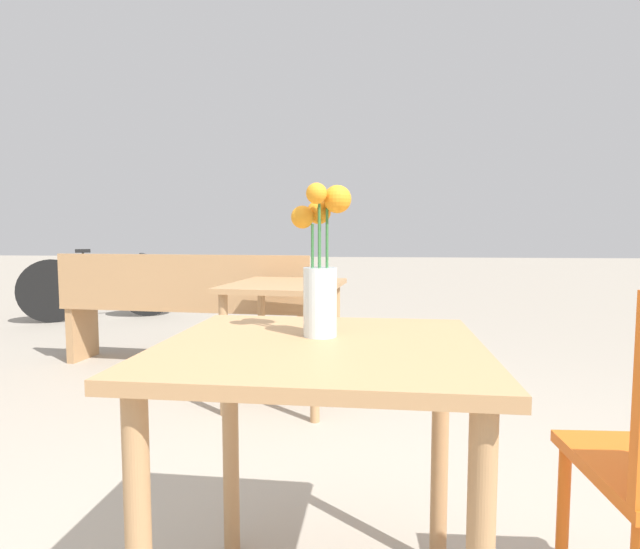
{
  "coord_description": "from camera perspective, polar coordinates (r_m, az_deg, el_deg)",
  "views": [
    {
      "loc": [
        0.11,
        -1.16,
        1.0
      ],
      "look_at": [
        -0.01,
        0.07,
        0.9
      ],
      "focal_mm": 28.0,
      "sensor_mm": 36.0,
      "label": 1
    }
  ],
  "objects": [
    {
      "name": "flower_vase",
      "position": [
        1.24,
        0.07,
        0.21
      ],
      "size": [
        0.15,
        0.12,
        0.38
      ],
      "color": "silver",
      "rests_on": "table_front"
    },
    {
      "name": "bench_near",
      "position": [
        3.87,
        -15.22,
        -3.27
      ],
      "size": [
        1.97,
        0.51,
        0.85
      ],
      "color": "tan",
      "rests_on": "ground_plane"
    },
    {
      "name": "bicycle",
      "position": [
        6.35,
        -23.64,
        -1.37
      ],
      "size": [
        1.52,
        0.93,
        0.82
      ],
      "color": "black",
      "rests_on": "ground_plane"
    },
    {
      "name": "table_back",
      "position": [
        3.0,
        -4.06,
        -3.38
      ],
      "size": [
        0.71,
        0.84,
        0.71
      ],
      "color": "tan",
      "rests_on": "ground_plane"
    },
    {
      "name": "table_front",
      "position": [
        1.23,
        0.12,
        -13.62
      ],
      "size": [
        0.77,
        0.73,
        0.75
      ],
      "color": "tan",
      "rests_on": "ground_plane"
    }
  ]
}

